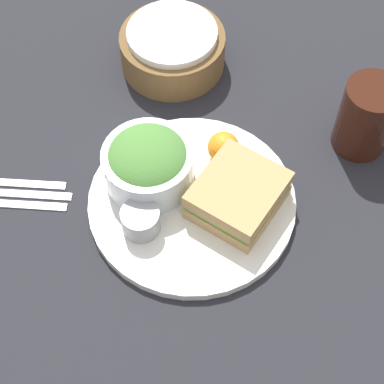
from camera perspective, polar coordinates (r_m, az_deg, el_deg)
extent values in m
plane|color=#232328|center=(0.92, 0.00, -1.15)|extent=(4.00, 4.00, 0.00)
cylinder|color=white|center=(0.92, 0.00, -0.91)|extent=(0.30, 0.30, 0.01)
cube|color=tan|center=(0.90, 4.05, -0.77)|extent=(0.14, 0.15, 0.02)
cube|color=#6BB24C|center=(0.89, 4.11, -0.26)|extent=(0.13, 0.14, 0.01)
cube|color=tan|center=(0.87, 4.17, 0.26)|extent=(0.14, 0.15, 0.02)
cylinder|color=white|center=(0.91, -3.90, 2.31)|extent=(0.13, 0.13, 0.06)
ellipsoid|color=#4C8438|center=(0.89, -3.97, 2.96)|extent=(0.12, 0.12, 0.06)
cylinder|color=#99999E|center=(0.87, -4.59, -2.51)|extent=(0.05, 0.05, 0.04)
sphere|color=orange|center=(0.93, 2.81, 3.98)|extent=(0.05, 0.05, 0.05)
cylinder|color=#38190F|center=(0.97, 15.22, 6.45)|extent=(0.08, 0.08, 0.12)
cylinder|color=brown|center=(1.07, -1.73, 12.49)|extent=(0.17, 0.17, 0.06)
cylinder|color=white|center=(1.05, -1.79, 13.90)|extent=(0.14, 0.14, 0.01)
cube|color=silver|center=(0.96, -15.74, -1.01)|extent=(0.16, 0.04, 0.01)
cube|color=silver|center=(0.97, -15.52, -0.10)|extent=(0.17, 0.05, 0.01)
cube|color=silver|center=(0.98, -15.30, 0.80)|extent=(0.14, 0.04, 0.01)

